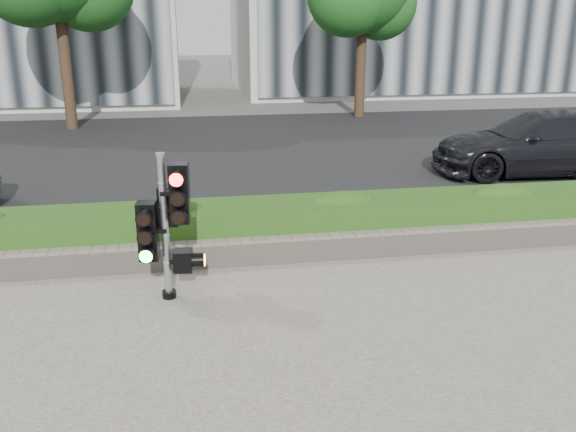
% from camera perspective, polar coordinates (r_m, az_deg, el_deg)
% --- Properties ---
extents(ground, '(120.00, 120.00, 0.00)m').
position_cam_1_polar(ground, '(7.20, -1.47, -10.15)').
color(ground, '#51514C').
rests_on(ground, ground).
extents(road, '(60.00, 13.00, 0.02)m').
position_cam_1_polar(road, '(16.66, -6.49, 6.02)').
color(road, black).
rests_on(road, ground).
extents(curb, '(60.00, 0.25, 0.12)m').
position_cam_1_polar(curb, '(10.05, -4.08, -1.51)').
color(curb, gray).
rests_on(curb, ground).
extents(stone_wall, '(12.00, 0.32, 0.34)m').
position_cam_1_polar(stone_wall, '(8.83, -3.27, -3.29)').
color(stone_wall, gray).
rests_on(stone_wall, sidewalk).
extents(hedge, '(12.00, 1.00, 0.68)m').
position_cam_1_polar(hedge, '(9.38, -3.74, -0.91)').
color(hedge, '#498428').
rests_on(hedge, sidewalk).
extents(traffic_signal, '(0.66, 0.50, 1.86)m').
position_cam_1_polar(traffic_signal, '(7.58, -11.27, -0.32)').
color(traffic_signal, black).
rests_on(traffic_signal, sidewalk).
extents(car_dark, '(5.03, 2.49, 1.40)m').
position_cam_1_polar(car_dark, '(15.10, 22.52, 6.32)').
color(car_dark, black).
rests_on(car_dark, road).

